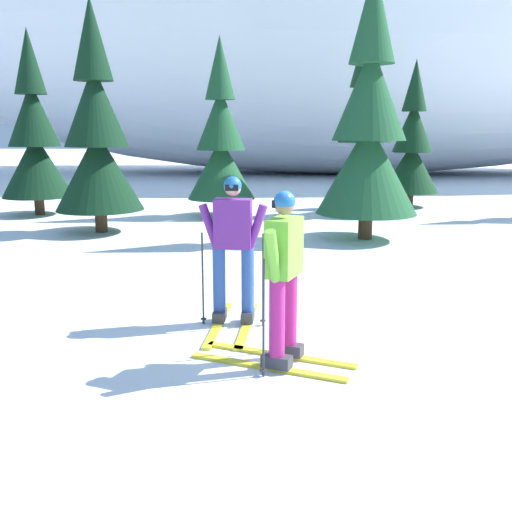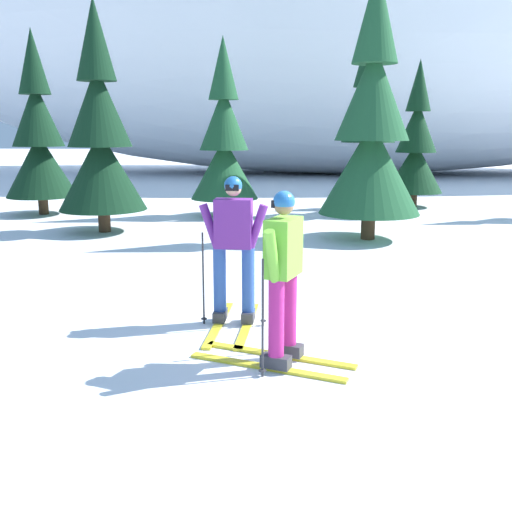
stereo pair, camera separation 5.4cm
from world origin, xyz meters
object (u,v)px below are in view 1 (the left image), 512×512
object	(u,v)px
pine_tree_left	(97,137)
pine_tree_center_right	(365,134)
skier_lime_jacket	(283,275)
skier_purple_jacket	(233,248)
pine_tree_center	(369,129)
pine_tree_center_left	(221,143)
pine_tree_right	(412,146)
pine_tree_far_left	(34,139)

from	to	relation	value
pine_tree_left	pine_tree_center_right	world-z (taller)	pine_tree_center_right
skier_lime_jacket	skier_purple_jacket	world-z (taller)	skier_purple_jacket
pine_tree_center	pine_tree_center_left	bearing A→B (deg)	137.12
pine_tree_center	pine_tree_right	world-z (taller)	pine_tree_center
pine_tree_far_left	pine_tree_center	bearing A→B (deg)	-20.50
pine_tree_far_left	pine_tree_center_left	size ratio (longest dim) A/B	1.05
skier_purple_jacket	pine_tree_center	world-z (taller)	pine_tree_center
skier_lime_jacket	pine_tree_center_left	bearing A→B (deg)	100.09
pine_tree_far_left	pine_tree_center_left	world-z (taller)	pine_tree_far_left
pine_tree_left	skier_purple_jacket	bearing A→B (deg)	-59.97
pine_tree_center_right	pine_tree_far_left	bearing A→B (deg)	-176.18
pine_tree_right	pine_tree_far_left	bearing A→B (deg)	-167.11
skier_lime_jacket	pine_tree_right	size ratio (longest dim) A/B	0.41
pine_tree_center_right	pine_tree_right	bearing A→B (deg)	47.96
skier_purple_jacket	skier_lime_jacket	bearing A→B (deg)	-63.71
skier_lime_jacket	pine_tree_left	world-z (taller)	pine_tree_left
pine_tree_left	pine_tree_far_left	bearing A→B (deg)	134.05
pine_tree_far_left	pine_tree_center	distance (m)	8.84
pine_tree_far_left	pine_tree_center_right	size ratio (longest dim) A/B	0.95
skier_lime_jacket	pine_tree_center_left	size ratio (longest dim) A/B	0.37
skier_purple_jacket	pine_tree_far_left	world-z (taller)	pine_tree_far_left
skier_lime_jacket	pine_tree_center	distance (m)	7.19
skier_purple_jacket	pine_tree_far_left	bearing A→B (deg)	124.75
pine_tree_far_left	pine_tree_right	bearing A→B (deg)	12.89
pine_tree_center_left	pine_tree_center_right	xyz separation A→B (m)	(3.73, 0.53, 0.21)
pine_tree_center_right	pine_tree_right	world-z (taller)	pine_tree_center_right
pine_tree_far_left	pine_tree_left	world-z (taller)	pine_tree_left
pine_tree_center	pine_tree_center_right	xyz separation A→B (m)	(0.34, 3.67, -0.13)
pine_tree_left	pine_tree_center_right	bearing A→B (deg)	27.49
pine_tree_center_left	pine_tree_right	bearing A→B (deg)	23.30
pine_tree_left	pine_tree_center	bearing A→B (deg)	-4.90
pine_tree_far_left	pine_tree_right	xyz separation A→B (m)	(10.21, 2.34, -0.24)
pine_tree_left	skier_lime_jacket	bearing A→B (deg)	-60.56
skier_purple_jacket	pine_tree_right	world-z (taller)	pine_tree_right
skier_lime_jacket	pine_tree_center_left	distance (m)	10.23
skier_lime_jacket	pine_tree_center_right	size ratio (longest dim) A/B	0.34
pine_tree_far_left	pine_tree_center	world-z (taller)	pine_tree_center
pine_tree_right	pine_tree_center	bearing A→B (deg)	-109.55
pine_tree_far_left	skier_lime_jacket	bearing A→B (deg)	-56.20
pine_tree_far_left	pine_tree_center	xyz separation A→B (m)	(8.28, -3.10, 0.25)
pine_tree_center_left	pine_tree_right	size ratio (longest dim) A/B	1.09
skier_lime_jacket	pine_tree_center	bearing A→B (deg)	76.90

